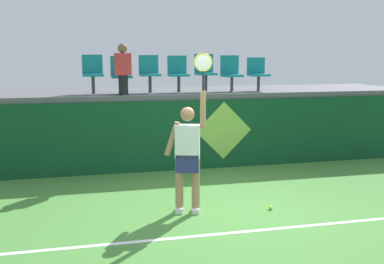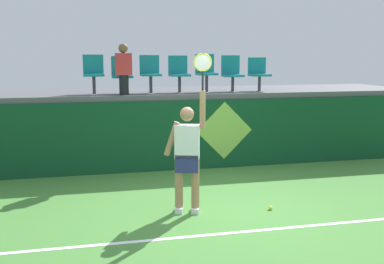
{
  "view_description": "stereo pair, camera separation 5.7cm",
  "coord_description": "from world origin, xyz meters",
  "views": [
    {
      "loc": [
        -2.17,
        -6.79,
        2.48
      ],
      "look_at": [
        -0.29,
        1.02,
        1.14
      ],
      "focal_mm": 43.49,
      "sensor_mm": 36.0,
      "label": 1
    },
    {
      "loc": [
        -2.12,
        -6.81,
        2.48
      ],
      "look_at": [
        -0.29,
        1.02,
        1.14
      ],
      "focal_mm": 43.49,
      "sensor_mm": 36.0,
      "label": 2
    }
  ],
  "objects": [
    {
      "name": "stadium_chair_5",
      "position": [
        1.26,
        3.55,
        2.08
      ],
      "size": [
        0.44,
        0.42,
        0.83
      ],
      "color": "#38383D",
      "rests_on": "spectator_platform"
    },
    {
      "name": "spectator_platform",
      "position": [
        0.0,
        4.11,
        1.58
      ],
      "size": [
        11.48,
        2.49,
        0.12
      ],
      "primitive_type": "cube",
      "color": "#56565B",
      "rests_on": "court_back_wall"
    },
    {
      "name": "stadium_chair_4",
      "position": [
        0.63,
        3.55,
        2.12
      ],
      "size": [
        0.44,
        0.42,
        0.86
      ],
      "color": "#38383D",
      "rests_on": "spectator_platform"
    },
    {
      "name": "spectator_0",
      "position": [
        -1.28,
        3.08,
        2.2
      ],
      "size": [
        0.34,
        0.2,
        1.07
      ],
      "color": "black",
      "rests_on": "spectator_platform"
    },
    {
      "name": "water_bottle",
      "position": [
        -1.25,
        3.05,
        1.76
      ],
      "size": [
        0.08,
        0.08,
        0.25
      ],
      "primitive_type": "cylinder",
      "color": "#26B272",
      "rests_on": "spectator_platform"
    },
    {
      "name": "stadium_chair_6",
      "position": [
        1.91,
        3.55,
        2.07
      ],
      "size": [
        0.44,
        0.42,
        0.78
      ],
      "color": "#38383D",
      "rests_on": "spectator_platform"
    },
    {
      "name": "stadium_chair_2",
      "position": [
        -0.65,
        3.55,
        2.1
      ],
      "size": [
        0.44,
        0.42,
        0.83
      ],
      "color": "#38383D",
      "rests_on": "spectator_platform"
    },
    {
      "name": "stadium_chair_3",
      "position": [
        -0.0,
        3.55,
        2.09
      ],
      "size": [
        0.44,
        0.42,
        0.82
      ],
      "color": "#38383D",
      "rests_on": "spectator_platform"
    },
    {
      "name": "tennis_ball",
      "position": [
        0.76,
        -0.08,
        0.03
      ],
      "size": [
        0.07,
        0.07,
        0.07
      ],
      "primitive_type": "sphere",
      "color": "#D1E533",
      "rests_on": "ground_plane"
    },
    {
      "name": "stadium_chair_0",
      "position": [
        -1.89,
        3.55,
        2.11
      ],
      "size": [
        0.44,
        0.42,
        0.84
      ],
      "color": "#38383D",
      "rests_on": "spectator_platform"
    },
    {
      "name": "court_baseline_stripe",
      "position": [
        0.0,
        -0.89,
        0.0
      ],
      "size": [
        10.33,
        0.08,
        0.01
      ],
      "primitive_type": "cube",
      "color": "white",
      "rests_on": "ground_plane"
    },
    {
      "name": "court_back_wall",
      "position": [
        0.0,
        2.92,
        0.76
      ],
      "size": [
        11.48,
        0.2,
        1.52
      ],
      "primitive_type": "cube",
      "color": "#0F4223",
      "rests_on": "ground_plane"
    },
    {
      "name": "tennis_player",
      "position": [
        -0.57,
        0.14,
        0.95
      ],
      "size": [
        0.73,
        0.36,
        2.5
      ],
      "color": "white",
      "rests_on": "ground_plane"
    },
    {
      "name": "ground_plane",
      "position": [
        0.0,
        0.0,
        0.0
      ],
      "size": [
        40.0,
        40.0,
        0.0
      ],
      "primitive_type": "plane",
      "color": "#478438"
    },
    {
      "name": "stadium_chair_1",
      "position": [
        -1.28,
        3.55,
        2.08
      ],
      "size": [
        0.44,
        0.42,
        0.81
      ],
      "color": "#38383D",
      "rests_on": "spectator_platform"
    },
    {
      "name": "wall_signage_mount",
      "position": [
        0.86,
        2.81,
        0.0
      ],
      "size": [
        1.27,
        0.01,
        1.47
      ],
      "color": "#0F4223",
      "rests_on": "ground_plane"
    }
  ]
}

